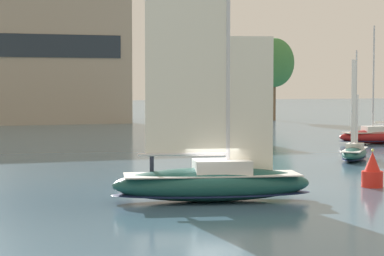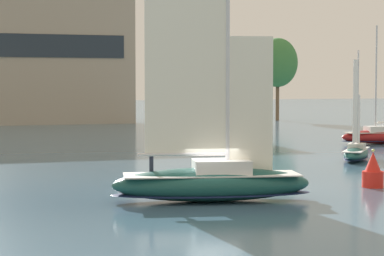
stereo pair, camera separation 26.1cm
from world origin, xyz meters
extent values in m
plane|color=#42667F|center=(0.00, 0.00, 0.00)|extent=(400.00, 400.00, 0.00)
cube|color=tan|center=(-3.69, 74.48, 9.53)|extent=(32.80, 15.11, 19.06)
cube|color=#1E2833|center=(-3.69, 66.85, 10.49)|extent=(29.52, 0.10, 3.05)
cylinder|color=brown|center=(34.79, 68.65, 3.30)|extent=(0.53, 0.53, 6.61)
ellipsoid|color=#3D7A3D|center=(34.79, 68.65, 8.61)|extent=(5.95, 5.95, 7.27)
ellipsoid|color=#194C47|center=(0.00, 0.00, 0.80)|extent=(9.78, 4.44, 1.61)
ellipsoid|color=#19234C|center=(0.00, 0.00, 0.36)|extent=(9.88, 4.48, 0.19)
cube|color=silver|center=(0.00, 0.00, 1.27)|extent=(8.59, 3.80, 0.06)
cube|color=silver|center=(0.46, -0.09, 1.64)|extent=(2.96, 2.33, 0.66)
cylinder|color=silver|center=(0.74, -0.15, 7.21)|extent=(0.19, 0.19, 11.81)
cylinder|color=silver|center=(-1.34, 0.27, 2.25)|extent=(4.20, 0.99, 0.16)
cube|color=silver|center=(-1.18, 0.23, 7.09)|extent=(3.84, 0.79, 9.68)
cube|color=silver|center=(1.86, -0.37, 4.55)|extent=(2.04, 0.43, 6.50)
cylinder|color=#232838|center=(-2.72, 0.86, 1.73)|extent=(0.24, 0.24, 0.85)
cylinder|color=red|center=(-2.72, 0.86, 2.48)|extent=(0.40, 0.40, 0.65)
sphere|color=tan|center=(-2.72, 0.86, 2.92)|extent=(0.24, 0.24, 0.24)
ellipsoid|color=maroon|center=(26.05, 26.61, 0.66)|extent=(7.96, 2.96, 1.32)
ellipsoid|color=#19234C|center=(26.05, 26.61, 0.30)|extent=(8.04, 2.99, 0.16)
cube|color=#BCB7A8|center=(26.05, 26.61, 1.05)|extent=(7.00, 2.52, 0.06)
cube|color=silver|center=(25.66, 26.65, 1.36)|extent=(2.32, 1.74, 0.54)
cylinder|color=silver|center=(25.43, 26.67, 5.95)|extent=(0.16, 0.16, 9.72)
ellipsoid|color=#194C47|center=(16.20, 14.35, 0.49)|extent=(4.79, 5.48, 0.97)
ellipsoid|color=#19234C|center=(16.20, 14.35, 0.22)|extent=(4.84, 5.54, 0.12)
cube|color=silver|center=(16.20, 14.35, 0.78)|extent=(4.17, 4.79, 0.06)
cube|color=beige|center=(16.38, 14.58, 1.01)|extent=(1.87, 1.95, 0.40)
cylinder|color=silver|center=(16.49, 14.71, 4.39)|extent=(0.11, 0.11, 7.15)
cylinder|color=silver|center=(15.69, 13.70, 1.39)|extent=(1.67, 2.08, 0.10)
cube|color=white|center=(15.76, 13.78, 4.32)|extent=(1.49, 1.88, 5.86)
cube|color=white|center=(16.94, 15.28, 2.78)|extent=(0.80, 1.00, 3.93)
cylinder|color=red|center=(9.84, 1.80, 0.43)|extent=(1.15, 1.15, 0.86)
cone|color=red|center=(9.84, 1.80, 1.38)|extent=(0.86, 0.86, 1.05)
sphere|color=#F2F266|center=(9.84, 1.80, 1.99)|extent=(0.16, 0.16, 0.16)
camera|label=1|loc=(-12.04, -33.07, 5.61)|focal=70.00mm
camera|label=2|loc=(-11.79, -33.15, 5.61)|focal=70.00mm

